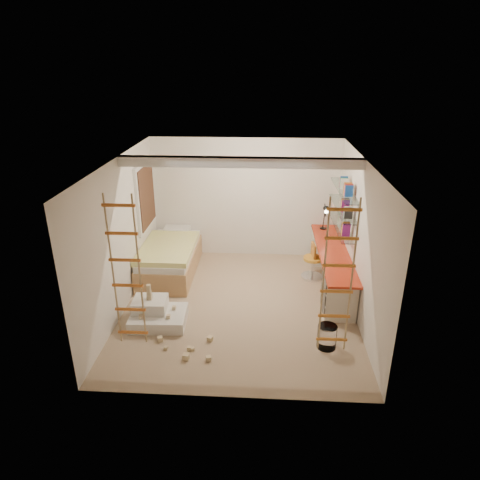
# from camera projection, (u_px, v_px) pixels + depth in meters

# --- Properties ---
(floor) EXTENTS (4.50, 4.50, 0.00)m
(floor) POSITION_uv_depth(u_px,v_px,m) (239.00, 306.00, 7.63)
(floor) COLOR #9A7F63
(floor) RESTS_ON ground
(ceiling_beam) EXTENTS (4.00, 0.18, 0.16)m
(ceiling_beam) POSITION_uv_depth(u_px,v_px,m) (240.00, 162.00, 6.93)
(ceiling_beam) COLOR white
(ceiling_beam) RESTS_ON ceiling
(window_frame) EXTENTS (0.06, 1.15, 1.35)m
(window_frame) POSITION_uv_depth(u_px,v_px,m) (145.00, 196.00, 8.52)
(window_frame) COLOR white
(window_frame) RESTS_ON wall_left
(window_blind) EXTENTS (0.02, 1.00, 1.20)m
(window_blind) POSITION_uv_depth(u_px,v_px,m) (147.00, 196.00, 8.52)
(window_blind) COLOR #4C2D1E
(window_blind) RESTS_ON window_frame
(rope_ladder_left) EXTENTS (0.41, 0.04, 2.13)m
(rope_ladder_left) POSITION_uv_depth(u_px,v_px,m) (126.00, 273.00, 5.51)
(rope_ladder_left) COLOR orange
(rope_ladder_left) RESTS_ON ceiling
(rope_ladder_right) EXTENTS (0.41, 0.04, 2.13)m
(rope_ladder_right) POSITION_uv_depth(u_px,v_px,m) (338.00, 279.00, 5.36)
(rope_ladder_right) COLOR orange
(rope_ladder_right) RESTS_ON ceiling
(waste_bin) EXTENTS (0.30, 0.30, 0.37)m
(waste_bin) POSITION_uv_depth(u_px,v_px,m) (327.00, 337.00, 6.47)
(waste_bin) COLOR white
(waste_bin) RESTS_ON floor
(desk) EXTENTS (0.56, 2.80, 0.75)m
(desk) POSITION_uv_depth(u_px,v_px,m) (331.00, 267.00, 8.18)
(desk) COLOR red
(desk) RESTS_ON floor
(shelves) EXTENTS (0.25, 1.80, 0.71)m
(shelves) POSITION_uv_depth(u_px,v_px,m) (342.00, 208.00, 7.99)
(shelves) COLOR white
(shelves) RESTS_ON wall_right
(bed) EXTENTS (1.02, 2.00, 0.69)m
(bed) POSITION_uv_depth(u_px,v_px,m) (170.00, 258.00, 8.71)
(bed) COLOR #AD7F51
(bed) RESTS_ON floor
(task_lamp) EXTENTS (0.14, 0.36, 0.57)m
(task_lamp) POSITION_uv_depth(u_px,v_px,m) (325.00, 214.00, 8.78)
(task_lamp) COLOR black
(task_lamp) RESTS_ON desk
(swivel_chair) EXTENTS (0.48, 0.48, 0.73)m
(swivel_chair) POSITION_uv_depth(u_px,v_px,m) (312.00, 265.00, 8.53)
(swivel_chair) COLOR gold
(swivel_chair) RESTS_ON floor
(play_platform) EXTENTS (0.93, 0.74, 0.40)m
(play_platform) POSITION_uv_depth(u_px,v_px,m) (156.00, 314.00, 7.09)
(play_platform) COLOR silver
(play_platform) RESTS_ON floor
(toy_blocks) EXTENTS (1.25, 1.09, 0.67)m
(toy_blocks) POSITION_uv_depth(u_px,v_px,m) (171.00, 326.00, 6.70)
(toy_blocks) COLOR #CCB284
(toy_blocks) RESTS_ON floor
(books) EXTENTS (0.14, 0.70, 0.92)m
(books) POSITION_uv_depth(u_px,v_px,m) (343.00, 200.00, 7.93)
(books) COLOR #8C1E7F
(books) RESTS_ON shelves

